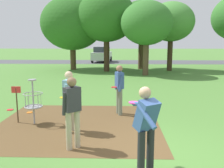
% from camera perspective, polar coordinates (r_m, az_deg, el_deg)
% --- Properties ---
extents(ground_plane, '(160.00, 160.00, 0.00)m').
position_cam_1_polar(ground_plane, '(5.71, 9.08, -16.37)').
color(ground_plane, '#518438').
extents(dirt_tee_pad, '(4.92, 4.42, 0.01)m').
position_cam_1_polar(dirt_tee_pad, '(7.74, -7.80, -9.16)').
color(dirt_tee_pad, brown).
rests_on(dirt_tee_pad, ground).
extents(disc_golf_basket, '(0.98, 0.58, 1.39)m').
position_cam_1_polar(disc_golf_basket, '(7.91, -18.07, -3.49)').
color(disc_golf_basket, '#9E9EA3').
rests_on(disc_golf_basket, ground).
extents(player_foreground_watching, '(0.46, 0.45, 1.71)m').
position_cam_1_polar(player_foreground_watching, '(5.81, -9.11, -5.70)').
color(player_foreground_watching, tan).
rests_on(player_foreground_watching, ground).
extents(player_throwing, '(0.57, 1.14, 1.71)m').
position_cam_1_polar(player_throwing, '(4.61, 7.80, -9.58)').
color(player_throwing, '#232328').
rests_on(player_throwing, ground).
extents(player_waiting_left, '(0.44, 0.50, 1.71)m').
position_cam_1_polar(player_waiting_left, '(6.93, -9.80, -3.18)').
color(player_waiting_left, tan).
rests_on(player_waiting_left, ground).
extents(player_waiting_right, '(0.44, 0.50, 1.71)m').
position_cam_1_polar(player_waiting_right, '(8.46, 1.69, -0.68)').
color(player_waiting_right, slate).
rests_on(player_waiting_right, ground).
extents(frisbee_near_basket, '(0.20, 0.20, 0.02)m').
position_cam_1_polar(frisbee_near_basket, '(9.32, -18.45, -6.24)').
color(frisbee_near_basket, orange).
rests_on(frisbee_near_basket, ground).
extents(frisbee_by_tee, '(0.23, 0.23, 0.02)m').
position_cam_1_polar(frisbee_by_tee, '(9.94, -22.42, -5.50)').
color(frisbee_by_tee, red).
rests_on(frisbee_by_tee, ground).
extents(tree_near_left, '(3.87, 3.87, 5.76)m').
position_cam_1_polar(tree_near_left, '(21.93, 13.46, 13.70)').
color(tree_near_left, '#422D1E').
rests_on(tree_near_left, ground).
extents(tree_near_right, '(5.46, 5.46, 6.37)m').
position_cam_1_polar(tree_near_right, '(22.53, -9.14, 13.60)').
color(tree_near_right, '#4C3823').
rests_on(tree_near_right, ground).
extents(tree_mid_left, '(3.76, 3.76, 5.41)m').
position_cam_1_polar(tree_mid_left, '(18.61, 7.96, 13.66)').
color(tree_mid_left, brown).
rests_on(tree_mid_left, ground).
extents(tree_far_left, '(4.83, 4.83, 6.55)m').
position_cam_1_polar(tree_far_left, '(20.93, -1.28, 15.21)').
color(tree_far_left, '#422D1E').
rests_on(tree_far_left, ground).
extents(tree_far_center, '(3.96, 3.96, 6.07)m').
position_cam_1_polar(tree_far_center, '(22.87, 6.78, 14.39)').
color(tree_far_center, '#4C3823').
rests_on(tree_far_center, ground).
extents(parking_lot_strip, '(36.00, 6.00, 0.01)m').
position_cam_1_polar(parking_lot_strip, '(30.51, 3.24, 5.10)').
color(parking_lot_strip, '#4C4C51').
rests_on(parking_lot_strip, ground).
extents(parked_car_leftmost, '(2.37, 4.39, 1.84)m').
position_cam_1_polar(parked_car_leftmost, '(30.33, -2.35, 6.82)').
color(parked_car_leftmost, silver).
rests_on(parked_car_leftmost, ground).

